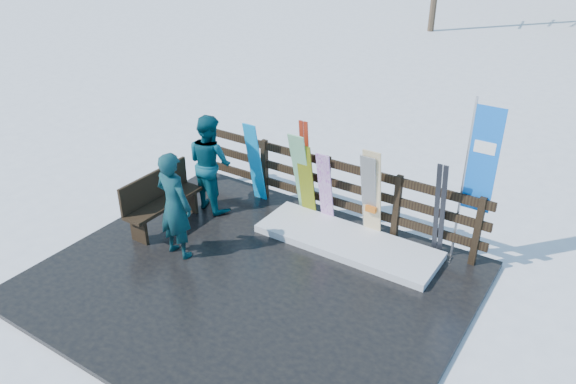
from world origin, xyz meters
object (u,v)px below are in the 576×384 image
Objects in this scene: snowboard_1 at (302,175)px; snowboard_4 at (369,197)px; bench at (160,198)px; person_back at (210,163)px; snowboard_3 at (325,189)px; snowboard_5 at (372,195)px; rental_flag at (478,165)px; person_front at (174,205)px; snowboard_2 at (306,181)px; snowboard_0 at (255,163)px.

snowboard_1 is 1.27m from snowboard_4.
bench is 0.86× the size of person_back.
snowboard_5 is (0.85, 0.00, 0.13)m from snowboard_3.
snowboard_3 is at bearing -180.00° from snowboard_5.
snowboard_1 is 2.92m from rental_flag.
rental_flag reaches higher than snowboard_3.
snowboard_5 is 0.63× the size of rental_flag.
person_front reaches higher than bench.
snowboard_3 is at bearing 0.00° from snowboard_1.
snowboard_2 is 2.33m from person_front.
rental_flag is (3.78, 0.27, 0.83)m from snowboard_0.
snowboard_2 is 1.73m from person_back.
snowboard_1 reaches higher than bench.
rental_flag is 1.48× the size of person_back.
snowboard_0 is 1.08m from snowboard_2.
bench is 2.48m from snowboard_2.
rental_flag is at bearing 5.52° from snowboard_1.
person_front is at bearing -118.00° from snowboard_2.
rental_flag is (2.33, 0.27, 0.93)m from snowboard_3.
snowboard_2 is (1.08, -0.00, -0.07)m from snowboard_0.
snowboard_4 is (1.18, 0.00, 0.05)m from snowboard_2.
snowboard_2 is at bearing -114.87° from person_front.
snowboard_1 reaches higher than snowboard_3.
rental_flag is at bearing 5.70° from snowboard_2.
snowboard_0 is 0.61× the size of rental_flag.
snowboard_4 is at bearing -155.55° from person_back.
bench is at bearing -118.55° from snowboard_0.
snowboard_4 is 0.60× the size of rental_flag.
snowboard_3 is at bearing 34.02° from bench.
snowboard_0 is at bearing 180.00° from snowboard_5.
snowboard_1 is at bearing -146.29° from person_back.
snowboard_0 is 2.31m from snowboard_5.
rental_flag reaches higher than bench.
bench is at bearing -158.52° from rental_flag.
snowboard_4 reaches higher than snowboard_2.
snowboard_4 is at bearing -169.96° from rental_flag.
snowboard_5 reaches higher than snowboard_0.
bench is 0.96× the size of snowboard_4.
snowboard_4 is (1.27, 0.00, -0.04)m from snowboard_1.
snowboard_2 is 0.93× the size of snowboard_4.
snowboard_5 reaches higher than bench.
person_back is (-1.99, -0.59, 0.20)m from snowboard_3.
snowboard_4 reaches higher than bench.
snowboard_0 is at bearing 180.00° from snowboard_3.
person_front is 1.55m from person_back.
person_front is 0.99× the size of person_back.
snowboard_1 is at bearing -180.00° from snowboard_5.
snowboard_0 is at bearing 180.00° from snowboard_1.
bench is at bearing 84.79° from person_back.
person_back reaches higher than snowboard_5.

